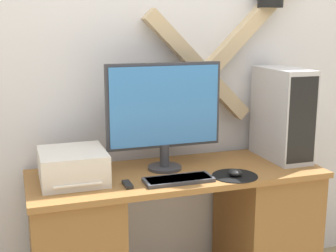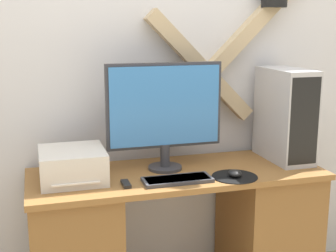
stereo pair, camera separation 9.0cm
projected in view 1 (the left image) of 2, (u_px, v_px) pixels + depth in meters
The scene contains 9 objects.
wall_back at pixel (160, 56), 2.63m from camera, with size 6.40×0.20×2.70m.
desk at pixel (177, 238), 2.52m from camera, with size 1.53×0.56×0.78m.
monitor at pixel (164, 110), 2.41m from camera, with size 0.61×0.18×0.56m.
keyboard at pixel (179, 179), 2.28m from camera, with size 0.34×0.13×0.02m.
mousepad at pixel (235, 176), 2.36m from camera, with size 0.23×0.23×0.00m.
mouse at pixel (235, 173), 2.35m from camera, with size 0.07×0.08×0.03m.
computer_tower at pixel (282, 114), 2.63m from camera, with size 0.19×0.40×0.51m.
printer at pixel (73, 166), 2.27m from camera, with size 0.31×0.34×0.15m.
remote_control at pixel (128, 184), 2.22m from camera, with size 0.04×0.10×0.02m.
Camera 1 is at (-0.78, -1.92, 1.53)m, focal length 50.00 mm.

